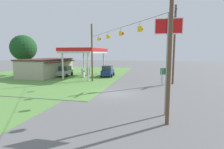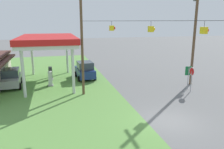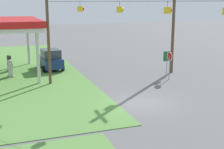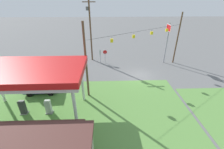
% 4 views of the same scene
% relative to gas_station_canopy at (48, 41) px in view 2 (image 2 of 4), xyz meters
% --- Properties ---
extents(ground_plane, '(160.00, 160.00, 0.00)m').
position_rel_gas_station_canopy_xyz_m(ground_plane, '(-12.32, -8.06, -4.74)').
color(ground_plane, slate).
extents(gas_station_canopy, '(10.53, 5.81, 5.25)m').
position_rel_gas_station_canopy_xyz_m(gas_station_canopy, '(0.00, 0.00, 0.00)').
color(gas_station_canopy, silver).
rests_on(gas_station_canopy, ground).
extents(fuel_pump_near, '(0.71, 0.56, 1.59)m').
position_rel_gas_station_canopy_xyz_m(fuel_pump_near, '(-1.29, -0.00, -3.99)').
color(fuel_pump_near, gray).
rests_on(fuel_pump_near, ground).
extents(fuel_pump_far, '(0.71, 0.56, 1.59)m').
position_rel_gas_station_canopy_xyz_m(fuel_pump_far, '(1.29, -0.00, -3.99)').
color(fuel_pump_far, gray).
rests_on(fuel_pump_far, ground).
extents(car_at_pumps_front, '(4.10, 2.29, 2.12)m').
position_rel_gas_station_canopy_xyz_m(car_at_pumps_front, '(0.81, -4.03, -3.69)').
color(car_at_pumps_front, navy).
rests_on(car_at_pumps_front, ground).
extents(car_at_pumps_rear, '(4.26, 2.32, 1.91)m').
position_rel_gas_station_canopy_xyz_m(car_at_pumps_rear, '(-0.54, 4.03, -3.77)').
color(car_at_pumps_rear, '#9E9EA3').
rests_on(car_at_pumps_rear, ground).
extents(stop_sign_roadside, '(0.80, 0.08, 2.50)m').
position_rel_gas_station_canopy_xyz_m(stop_sign_roadside, '(-7.04, -13.32, -2.93)').
color(stop_sign_roadside, '#99999E').
rests_on(stop_sign_roadside, ground).
extents(route_sign, '(0.10, 0.70, 2.40)m').
position_rel_gas_station_canopy_xyz_m(route_sign, '(-6.14, -13.54, -3.03)').
color(route_sign, gray).
rests_on(route_sign, ground).
extents(utility_pole_main, '(2.20, 0.44, 10.93)m').
position_rel_gas_station_canopy_xyz_m(utility_pole_main, '(-4.50, -15.01, 1.34)').
color(utility_pole_main, brown).
rests_on(utility_pole_main, ground).
extents(signal_span_gantry, '(14.79, 10.24, 8.74)m').
position_rel_gas_station_canopy_xyz_m(signal_span_gantry, '(-12.32, -8.08, 0.03)').
color(signal_span_gantry, brown).
rests_on(signal_span_gantry, ground).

